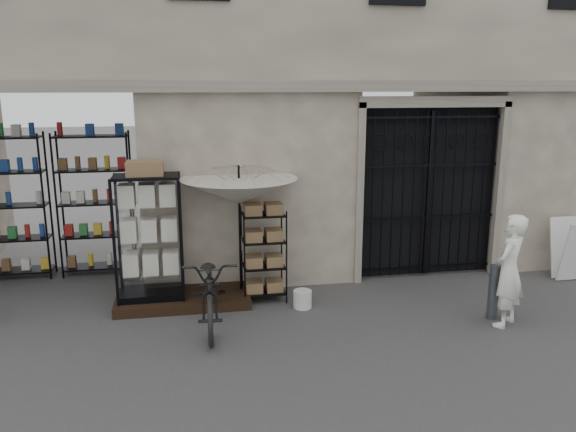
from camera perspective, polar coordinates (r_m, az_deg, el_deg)
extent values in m
plane|color=black|center=(7.75, 7.84, -11.89)|extent=(80.00, 80.00, 0.00)
cube|color=#B6AA91|center=(10.96, 1.82, 19.66)|extent=(14.00, 4.00, 9.00)
cube|color=black|center=(9.88, -23.19, 1.81)|extent=(3.00, 1.70, 3.00)
cube|color=black|center=(10.42, -22.74, 0.99)|extent=(2.70, 0.50, 2.50)
cube|color=black|center=(9.95, 13.70, 2.58)|extent=(2.50, 0.06, 3.00)
cube|color=black|center=(9.82, 14.05, 2.12)|extent=(0.05, 0.05, 2.80)
cube|color=black|center=(8.81, -10.58, -8.30)|extent=(2.00, 0.90, 0.15)
cube|color=black|center=(8.79, -13.62, -7.63)|extent=(1.00, 0.70, 0.10)
cube|color=silver|center=(8.25, -14.36, -2.65)|extent=(0.86, 0.14, 1.73)
cube|color=silver|center=(8.55, -13.90, -2.78)|extent=(0.84, 0.53, 1.44)
cube|color=olive|center=(8.32, -14.31, 4.39)|extent=(0.57, 0.47, 0.21)
cube|color=black|center=(8.63, -2.49, -3.96)|extent=(0.70, 0.55, 1.45)
cube|color=olive|center=(8.65, -2.49, -4.24)|extent=(0.59, 0.44, 1.09)
cylinder|color=black|center=(8.63, -4.91, -1.75)|extent=(0.04, 0.04, 2.10)
imported|color=beige|center=(8.46, -5.01, 3.26)|extent=(1.96, 1.98, 1.41)
cylinder|color=beige|center=(8.51, 1.48, -8.43)|extent=(0.37, 0.37, 0.27)
imported|color=black|center=(8.08, -7.73, -10.83)|extent=(0.73, 1.07, 2.00)
cylinder|color=#525560|center=(8.55, 20.15, -7.27)|extent=(0.17, 0.17, 0.80)
imported|color=white|center=(8.55, 21.07, -10.25)|extent=(1.45, 1.59, 0.38)
cube|color=silver|center=(10.57, 27.24, -3.30)|extent=(0.49, 0.25, 1.03)
cube|color=silver|center=(10.81, 26.20, -2.84)|extent=(0.49, 0.25, 1.03)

